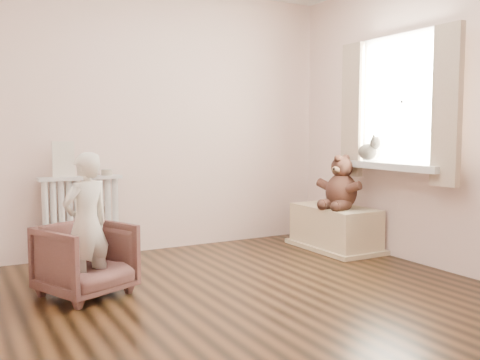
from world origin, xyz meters
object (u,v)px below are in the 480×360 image
toy_vanity (100,230)px  plush_cat (369,151)px  radiator (82,218)px  toy_bench (335,229)px  teddy_bear (342,184)px  armchair (86,260)px  child (86,224)px

toy_vanity → plush_cat: (2.33, -1.02, 0.72)m
radiator → toy_vanity: 0.20m
toy_bench → plush_cat: bearing=-66.2°
toy_bench → teddy_bear: (-0.02, -0.12, 0.47)m
toy_vanity → armchair: size_ratio=0.93×
radiator → child: child is taller
teddy_bear → plush_cat: bearing=-67.3°
teddy_bear → radiator: bearing=143.3°
child → plush_cat: plush_cat is taller
child → toy_vanity: bearing=-131.8°
radiator → armchair: (-0.21, -1.08, -0.13)m
toy_vanity → teddy_bear: 2.35m
radiator → teddy_bear: (2.33, -0.85, 0.28)m
toy_vanity → teddy_bear: teddy_bear is taller
toy_vanity → plush_cat: size_ratio=1.88×
radiator → child: 1.16m
armchair → child: (0.00, -0.05, 0.27)m
radiator → toy_bench: 2.47m
radiator → teddy_bear: size_ratio=1.49×
toy_bench → teddy_bear: bearing=-101.2°
armchair → teddy_bear: teddy_bear is taller
toy_vanity → plush_cat: bearing=-23.6°
armchair → child: bearing=-113.3°
armchair → teddy_bear: bearing=-18.0°
toy_bench → teddy_bear: teddy_bear is taller
radiator → child: bearing=-100.5°
toy_vanity → toy_bench: bearing=-17.7°
armchair → plush_cat: size_ratio=2.01×
toy_vanity → teddy_bear: size_ratio=1.04×
teddy_bear → toy_bench: bearing=62.1°
armchair → teddy_bear: 2.58m
toy_vanity → plush_cat: 2.65m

